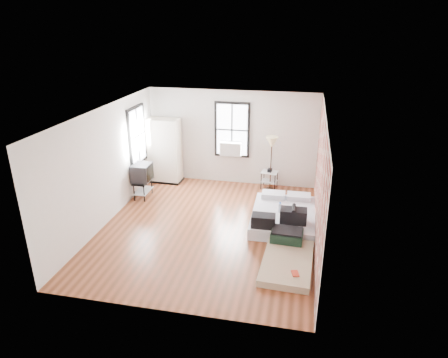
% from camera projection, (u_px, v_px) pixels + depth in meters
% --- Properties ---
extents(ground, '(6.00, 6.00, 0.00)m').
position_uv_depth(ground, '(208.00, 228.00, 9.58)').
color(ground, '#5C2E18').
rests_on(ground, ground).
extents(room_shell, '(5.02, 6.02, 2.80)m').
position_uv_depth(room_shell, '(221.00, 155.00, 9.21)').
color(room_shell, silver).
rests_on(room_shell, ground).
extents(mattress_main, '(1.59, 2.13, 0.67)m').
position_uv_depth(mattress_main, '(284.00, 216.00, 9.77)').
color(mattress_main, silver).
rests_on(mattress_main, ground).
extents(mattress_bare, '(1.06, 1.90, 0.40)m').
position_uv_depth(mattress_bare, '(287.00, 254.00, 8.29)').
color(mattress_bare, tan).
rests_on(mattress_bare, ground).
extents(wardrobe, '(1.01, 0.60, 1.95)m').
position_uv_depth(wardrobe, '(165.00, 151.00, 12.00)').
color(wardrobe, black).
rests_on(wardrobe, ground).
extents(side_table, '(0.51, 0.44, 0.61)m').
position_uv_depth(side_table, '(269.00, 175.00, 11.67)').
color(side_table, black).
rests_on(side_table, ground).
extents(floor_lamp, '(0.34, 0.34, 1.60)m').
position_uv_depth(floor_lamp, '(272.00, 145.00, 11.25)').
color(floor_lamp, black).
rests_on(floor_lamp, ground).
extents(tv_stand, '(0.50, 0.70, 0.98)m').
position_uv_depth(tv_stand, '(142.00, 174.00, 10.98)').
color(tv_stand, black).
rests_on(tv_stand, ground).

